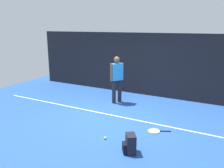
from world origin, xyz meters
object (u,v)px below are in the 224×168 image
at_px(backpack, 130,144).
at_px(tennis_player, 117,77).
at_px(tennis_ball_near_player, 105,138).
at_px(tennis_racket, 155,131).

bearing_deg(backpack, tennis_player, 178.15).
distance_m(tennis_player, tennis_ball_near_player, 3.03).
bearing_deg(tennis_player, tennis_ball_near_player, -125.53).
height_order(tennis_player, tennis_racket, tennis_player).
height_order(backpack, tennis_ball_near_player, backpack).
bearing_deg(backpack, tennis_racket, 139.19).
bearing_deg(tennis_player, backpack, -115.04).
xyz_separation_m(backpack, tennis_ball_near_player, (-0.80, 0.29, -0.18)).
distance_m(tennis_racket, tennis_ball_near_player, 1.39).
bearing_deg(tennis_racket, tennis_player, -66.22).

